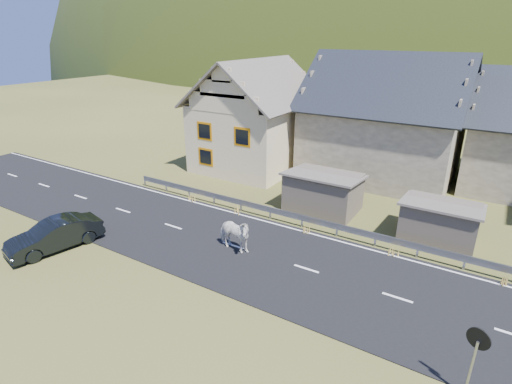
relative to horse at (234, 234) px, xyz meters
The scene contains 13 objects.
ground 3.83m from the horse, ahead, with size 160.00×160.00×0.00m, color #363D19.
road 3.83m from the horse, ahead, with size 60.00×7.00×0.04m, color black.
lane_markings 3.82m from the horse, ahead, with size 60.00×6.60×0.01m, color silver.
guardrail 5.49m from the horse, 47.46° to the left, with size 28.10×0.09×0.75m.
shed_left 7.07m from the horse, 76.04° to the left, with size 4.30×3.30×2.40m, color brown.
shed_right 10.38m from the horse, 37.76° to the left, with size 3.80×2.90×2.20m, color brown.
house_cream 14.29m from the horse, 117.02° to the left, with size 7.80×9.80×8.30m.
house_stone_a 16.03m from the horse, 80.01° to the left, with size 10.80×9.80×8.90m.
mountain 181.77m from the horse, 87.24° to the left, with size 440.00×280.00×260.00m, color #1A320F.
conifer_patch 121.80m from the horse, 114.93° to the left, with size 76.00×50.00×28.00m, color black.
horse is the anchor object (origin of this frame).
car 8.76m from the horse, 150.14° to the right, with size 1.53×4.39×1.45m, color black.
traffic_mirror 11.03m from the horse, 17.28° to the right, with size 0.64×0.30×2.39m.
Camera 1 is at (6.15, -14.24, 9.92)m, focal length 28.00 mm.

